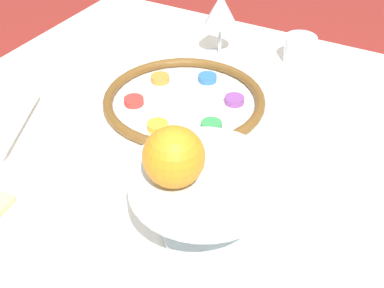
% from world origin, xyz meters
% --- Properties ---
extents(dining_table, '(1.16, 1.06, 0.71)m').
position_xyz_m(dining_table, '(0.00, 0.00, 0.36)').
color(dining_table, white).
rests_on(dining_table, ground_plane).
extents(seder_plate, '(0.33, 0.33, 0.03)m').
position_xyz_m(seder_plate, '(-0.15, -0.04, 0.73)').
color(seder_plate, white).
rests_on(seder_plate, dining_table).
extents(wine_glass, '(0.08, 0.08, 0.15)m').
position_xyz_m(wine_glass, '(-0.39, -0.08, 0.82)').
color(wine_glass, silver).
rests_on(wine_glass, dining_table).
extents(fruit_stand, '(0.21, 0.21, 0.13)m').
position_xyz_m(fruit_stand, '(0.14, 0.15, 0.81)').
color(fruit_stand, silver).
rests_on(fruit_stand, dining_table).
extents(orange_fruit, '(0.08, 0.08, 0.08)m').
position_xyz_m(orange_fruit, '(0.18, 0.13, 0.88)').
color(orange_fruit, orange).
rests_on(orange_fruit, fruit_stand).
extents(napkin_roll, '(0.20, 0.12, 0.05)m').
position_xyz_m(napkin_roll, '(0.08, -0.30, 0.74)').
color(napkin_roll, white).
rests_on(napkin_roll, dining_table).
extents(cup_near, '(0.07, 0.07, 0.06)m').
position_xyz_m(cup_near, '(-0.45, 0.09, 0.74)').
color(cup_near, silver).
rests_on(cup_near, dining_table).
extents(fork_left, '(0.09, 0.16, 0.01)m').
position_xyz_m(fork_left, '(-0.19, 0.22, 0.72)').
color(fork_left, silver).
rests_on(fork_left, dining_table).
extents(fork_right, '(0.09, 0.16, 0.01)m').
position_xyz_m(fork_right, '(-0.16, 0.22, 0.72)').
color(fork_right, silver).
rests_on(fork_right, dining_table).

